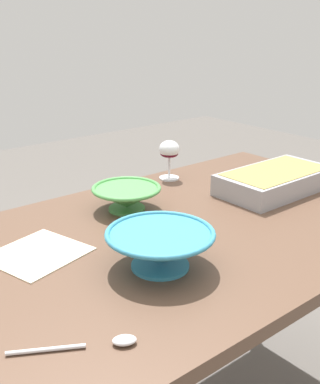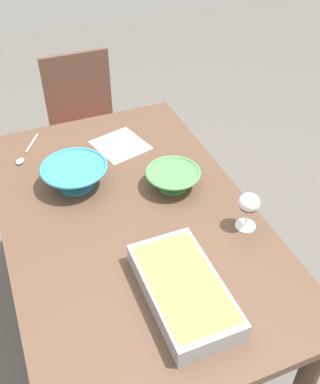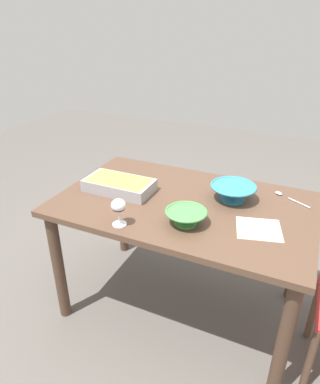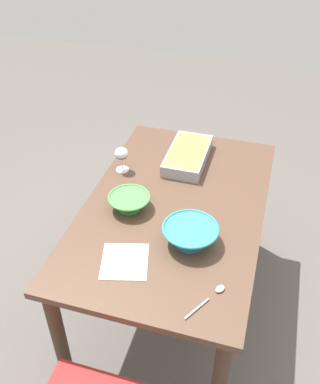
# 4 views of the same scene
# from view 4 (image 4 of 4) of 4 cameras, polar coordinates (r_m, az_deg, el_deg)

# --- Properties ---
(ground_plane) EXTENTS (8.00, 8.00, 0.00)m
(ground_plane) POSITION_cam_4_polar(r_m,az_deg,el_deg) (2.70, 1.61, -14.30)
(ground_plane) COLOR #5B5651
(dining_table) EXTENTS (1.40, 0.87, 0.77)m
(dining_table) POSITION_cam_4_polar(r_m,az_deg,el_deg) (2.21, 1.91, -3.86)
(dining_table) COLOR brown
(dining_table) RESTS_ON ground_plane
(wine_glass) EXTENTS (0.07, 0.07, 0.14)m
(wine_glass) POSITION_cam_4_polar(r_m,az_deg,el_deg) (2.33, -5.13, 4.92)
(wine_glass) COLOR white
(wine_glass) RESTS_ON dining_table
(casserole_dish) EXTENTS (0.40, 0.21, 0.07)m
(casserole_dish) POSITION_cam_4_polar(r_m,az_deg,el_deg) (2.44, 3.70, 4.94)
(casserole_dish) COLOR #99999E
(casserole_dish) RESTS_ON dining_table
(mixing_bowl) EXTENTS (0.21, 0.21, 0.07)m
(mixing_bowl) POSITION_cam_4_polar(r_m,az_deg,el_deg) (2.10, -4.09, -1.24)
(mixing_bowl) COLOR #4C994C
(mixing_bowl) RESTS_ON dining_table
(small_bowl) EXTENTS (0.25, 0.25, 0.09)m
(small_bowl) POSITION_cam_4_polar(r_m,az_deg,el_deg) (1.91, 4.05, -5.59)
(small_bowl) COLOR teal
(small_bowl) RESTS_ON dining_table
(serving_spoon) EXTENTS (0.21, 0.13, 0.01)m
(serving_spoon) POSITION_cam_4_polar(r_m,az_deg,el_deg) (1.75, 7.02, -13.41)
(serving_spoon) COLOR silver
(serving_spoon) RESTS_ON dining_table
(napkin) EXTENTS (0.26, 0.25, 0.00)m
(napkin) POSITION_cam_4_polar(r_m,az_deg,el_deg) (1.87, -4.70, -9.15)
(napkin) COLOR beige
(napkin) RESTS_ON dining_table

